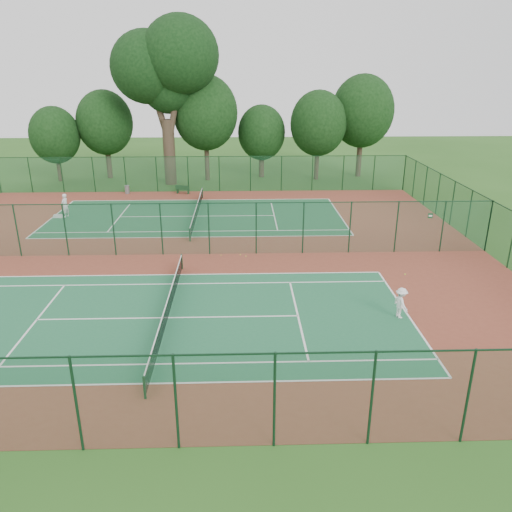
{
  "coord_description": "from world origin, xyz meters",
  "views": [
    {
      "loc": [
        3.63,
        -31.0,
        11.52
      ],
      "look_at": [
        4.45,
        -4.72,
        1.6
      ],
      "focal_mm": 35.0,
      "sensor_mm": 36.0,
      "label": 1
    }
  ],
  "objects_px": {
    "player_far": "(65,205)",
    "kit_bag": "(58,216)",
    "big_tree": "(166,66)",
    "bench": "(183,189)",
    "player_near": "(401,303)",
    "trash_bin": "(127,189)"
  },
  "relations": [
    {
      "from": "trash_bin",
      "to": "bench",
      "type": "height_order",
      "value": "bench"
    },
    {
      "from": "bench",
      "to": "kit_bag",
      "type": "distance_m",
      "value": 12.38
    },
    {
      "from": "player_far",
      "to": "bench",
      "type": "distance_m",
      "value": 11.78
    },
    {
      "from": "player_near",
      "to": "kit_bag",
      "type": "bearing_deg",
      "value": 34.92
    },
    {
      "from": "player_near",
      "to": "bench",
      "type": "distance_m",
      "value": 29.56
    },
    {
      "from": "player_far",
      "to": "kit_bag",
      "type": "relative_size",
      "value": 2.78
    },
    {
      "from": "player_far",
      "to": "big_tree",
      "type": "xyz_separation_m",
      "value": [
        7.17,
        12.63,
        10.71
      ]
    },
    {
      "from": "player_near",
      "to": "bench",
      "type": "relative_size",
      "value": 1.08
    },
    {
      "from": "player_far",
      "to": "bench",
      "type": "height_order",
      "value": "player_far"
    },
    {
      "from": "big_tree",
      "to": "bench",
      "type": "bearing_deg",
      "value": -71.58
    },
    {
      "from": "player_far",
      "to": "kit_bag",
      "type": "bearing_deg",
      "value": -49.2
    },
    {
      "from": "trash_bin",
      "to": "kit_bag",
      "type": "distance_m",
      "value": 9.23
    },
    {
      "from": "player_far",
      "to": "big_tree",
      "type": "distance_m",
      "value": 18.04
    },
    {
      "from": "player_far",
      "to": "kit_bag",
      "type": "xyz_separation_m",
      "value": [
        -0.6,
        -0.23,
        -0.85
      ]
    },
    {
      "from": "big_tree",
      "to": "trash_bin",
      "type": "bearing_deg",
      "value": -130.58
    },
    {
      "from": "bench",
      "to": "kit_bag",
      "type": "bearing_deg",
      "value": -123.84
    },
    {
      "from": "player_near",
      "to": "trash_bin",
      "type": "xyz_separation_m",
      "value": [
        -18.86,
        26.58,
        -0.39
      ]
    },
    {
      "from": "trash_bin",
      "to": "bench",
      "type": "bearing_deg",
      "value": -2.68
    },
    {
      "from": "trash_bin",
      "to": "player_near",
      "type": "bearing_deg",
      "value": -54.64
    },
    {
      "from": "trash_bin",
      "to": "kit_bag",
      "type": "xyz_separation_m",
      "value": [
        -3.91,
        -8.36,
        -0.27
      ]
    },
    {
      "from": "player_far",
      "to": "trash_bin",
      "type": "bearing_deg",
      "value": 177.19
    },
    {
      "from": "bench",
      "to": "kit_bag",
      "type": "height_order",
      "value": "bench"
    }
  ]
}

